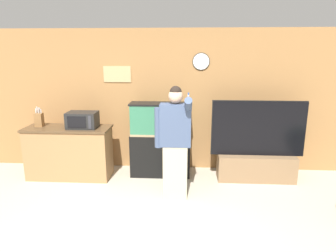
% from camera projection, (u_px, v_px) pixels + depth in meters
% --- Properties ---
extents(ground_plane, '(18.00, 18.00, 0.00)m').
position_uv_depth(ground_plane, '(134.00, 250.00, 3.41)').
color(ground_plane, '#B2A893').
extents(wall_back_paneled, '(10.00, 0.08, 2.60)m').
position_uv_depth(wall_back_paneled, '(156.00, 101.00, 5.59)').
color(wall_back_paneled, olive).
rests_on(wall_back_paneled, ground_plane).
extents(counter_island, '(1.48, 0.57, 0.92)m').
position_uv_depth(counter_island, '(70.00, 152.00, 5.30)').
color(counter_island, olive).
rests_on(counter_island, ground_plane).
extents(microwave, '(0.51, 0.35, 0.28)m').
position_uv_depth(microwave, '(82.00, 120.00, 5.12)').
color(microwave, black).
rests_on(microwave, counter_island).
extents(knife_block, '(0.13, 0.11, 0.35)m').
position_uv_depth(knife_block, '(39.00, 120.00, 5.22)').
color(knife_block, brown).
rests_on(knife_block, counter_island).
extents(aquarium_on_stand, '(1.06, 0.37, 1.33)m').
position_uv_depth(aquarium_on_stand, '(160.00, 140.00, 5.33)').
color(aquarium_on_stand, black).
rests_on(aquarium_on_stand, ground_plane).
extents(tv_on_stand, '(1.58, 0.40, 1.40)m').
position_uv_depth(tv_on_stand, '(256.00, 157.00, 5.19)').
color(tv_on_stand, brown).
rests_on(tv_on_stand, ground_plane).
extents(person_standing, '(0.54, 0.41, 1.72)m').
position_uv_depth(person_standing, '(175.00, 142.00, 4.43)').
color(person_standing, '#BCAD89').
rests_on(person_standing, ground_plane).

